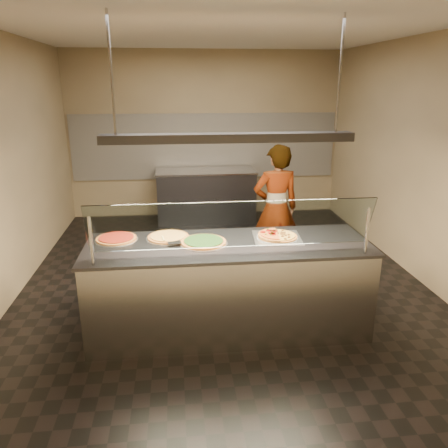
{
  "coord_description": "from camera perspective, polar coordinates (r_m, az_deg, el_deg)",
  "views": [
    {
      "loc": [
        -0.56,
        -5.19,
        2.42
      ],
      "look_at": [
        -0.08,
        -0.89,
        1.02
      ],
      "focal_mm": 35.0,
      "sensor_mm": 36.0,
      "label": 1
    }
  ],
  "objects": [
    {
      "name": "wall_left",
      "position": [
        5.62,
        -26.7,
        6.59
      ],
      "size": [
        0.02,
        6.0,
        3.0
      ],
      "primitive_type": "cube",
      "color": "tan",
      "rests_on": "ground"
    },
    {
      "name": "serving_counter",
      "position": [
        4.45,
        0.54,
        -8.15
      ],
      "size": [
        2.77,
        0.94,
        0.93
      ],
      "color": "#B7B7BC",
      "rests_on": "ground"
    },
    {
      "name": "pizza_spinach",
      "position": [
        4.27,
        -2.69,
        -2.32
      ],
      "size": [
        0.47,
        0.47,
        0.03
      ],
      "color": "silver",
      "rests_on": "serving_counter"
    },
    {
      "name": "sneeze_guard",
      "position": [
        3.85,
        1.19,
        -0.19
      ],
      "size": [
        2.53,
        0.18,
        0.54
      ],
      "color": "#B7B7BC",
      "rests_on": "serving_counter"
    },
    {
      "name": "wall_right",
      "position": [
        6.1,
        24.21,
        7.68
      ],
      "size": [
        0.02,
        6.0,
        3.0
      ],
      "primitive_type": "cube",
      "color": "tan",
      "rests_on": "ground"
    },
    {
      "name": "perforated_tray",
      "position": [
        4.44,
        6.96,
        -1.74
      ],
      "size": [
        0.51,
        0.51,
        0.01
      ],
      "color": "silver",
      "rests_on": "serving_counter"
    },
    {
      "name": "ground",
      "position": [
        5.76,
        -0.14,
        -7.05
      ],
      "size": [
        5.0,
        6.0,
        0.02
      ],
      "primitive_type": "cube",
      "color": "black",
      "rests_on": "ground"
    },
    {
      "name": "wall_back",
      "position": [
        8.27,
        -2.45,
        11.5
      ],
      "size": [
        5.0,
        0.02,
        3.0
      ],
      "primitive_type": "cube",
      "color": "tan",
      "rests_on": "ground"
    },
    {
      "name": "tile_band",
      "position": [
        8.27,
        -2.42,
        10.1
      ],
      "size": [
        4.9,
        0.02,
        1.2
      ],
      "primitive_type": "cube",
      "color": "silver",
      "rests_on": "wall_back"
    },
    {
      "name": "heat_lamp_housing",
      "position": [
        4.02,
        0.61,
        11.19
      ],
      "size": [
        2.3,
        0.18,
        0.08
      ],
      "primitive_type": "cube",
      "color": "#3F3F45",
      "rests_on": "ceiling"
    },
    {
      "name": "prep_table",
      "position": [
        8.0,
        -2.36,
        3.76
      ],
      "size": [
        1.79,
        0.74,
        0.93
      ],
      "color": "#3F3F45",
      "rests_on": "ground"
    },
    {
      "name": "half_pizza_pepperoni",
      "position": [
        4.42,
        5.78,
        -1.44
      ],
      "size": [
        0.23,
        0.41,
        0.05
      ],
      "color": "#9F5A25",
      "rests_on": "perforated_tray"
    },
    {
      "name": "lamp_rod_right",
      "position": [
        4.24,
        14.92,
        18.35
      ],
      "size": [
        0.02,
        0.02,
        1.01
      ],
      "primitive_type": "cylinder",
      "color": "#B7B7BC",
      "rests_on": "ceiling"
    },
    {
      "name": "lamp_rod_left",
      "position": [
        4.0,
        -14.53,
        18.44
      ],
      "size": [
        0.02,
        0.02,
        1.01
      ],
      "primitive_type": "cylinder",
      "color": "#B7B7BC",
      "rests_on": "ceiling"
    },
    {
      "name": "worker",
      "position": [
        5.82,
        6.78,
        2.06
      ],
      "size": [
        0.65,
        0.47,
        1.69
      ],
      "primitive_type": "imported",
      "rotation": [
        0.0,
        0.0,
        3.25
      ],
      "color": "#292630",
      "rests_on": "ground"
    },
    {
      "name": "pizza_tomato",
      "position": [
        4.49,
        -13.88,
        -1.81
      ],
      "size": [
        0.43,
        0.43,
        0.03
      ],
      "color": "silver",
      "rests_on": "serving_counter"
    },
    {
      "name": "half_pizza_sausage",
      "position": [
        4.46,
        8.13,
        -1.44
      ],
      "size": [
        0.23,
        0.41,
        0.04
      ],
      "color": "#9F5A25",
      "rests_on": "perforated_tray"
    },
    {
      "name": "ceiling",
      "position": [
        5.26,
        -0.17,
        24.35
      ],
      "size": [
        5.0,
        6.0,
        0.02
      ],
      "primitive_type": "cube",
      "color": "silver",
      "rests_on": "wall_back"
    },
    {
      "name": "pizza_spatula",
      "position": [
        4.31,
        -7.38,
        -2.06
      ],
      "size": [
        0.2,
        0.23,
        0.02
      ],
      "color": "#B7B7BC",
      "rests_on": "pizza_spinach"
    },
    {
      "name": "wall_front",
      "position": [
        2.43,
        7.55,
        -4.47
      ],
      "size": [
        5.0,
        0.02,
        3.0
      ],
      "primitive_type": "cube",
      "color": "tan",
      "rests_on": "ground"
    },
    {
      "name": "pizza_cheese",
      "position": [
        4.44,
        -7.29,
        -1.64
      ],
      "size": [
        0.44,
        0.44,
        0.03
      ],
      "color": "silver",
      "rests_on": "serving_counter"
    }
  ]
}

